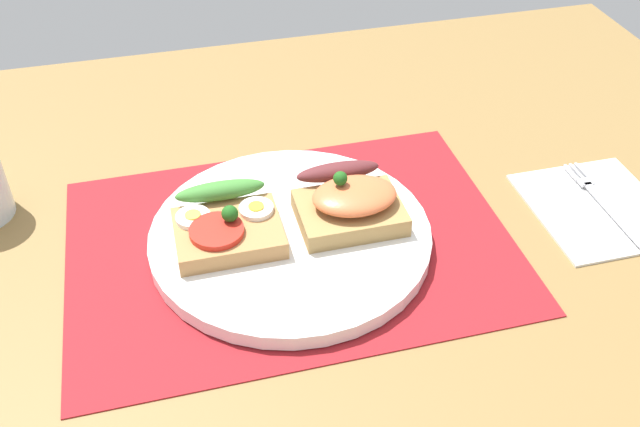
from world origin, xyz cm
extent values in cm
cube|color=olive|center=(0.00, 0.00, -1.60)|extent=(120.00, 90.00, 3.20)
cube|color=maroon|center=(0.00, 0.00, 0.15)|extent=(43.32, 31.04, 0.30)
cylinder|color=white|center=(0.00, 0.00, 1.07)|extent=(27.59, 27.59, 1.54)
cube|color=#B07C48|center=(-6.01, -0.04, 2.77)|extent=(10.09, 8.02, 1.86)
cylinder|color=red|center=(-7.15, -0.89, 4.01)|extent=(5.12, 5.12, 0.60)
ellipsoid|color=#3E8132|center=(-6.01, 4.36, 4.61)|extent=(8.88, 2.20, 1.80)
sphere|color=#1E5919|center=(-5.69, -0.04, 5.11)|extent=(1.60, 1.60, 1.60)
cylinder|color=white|center=(-9.03, 1.71, 3.96)|extent=(3.35, 3.35, 0.50)
cylinder|color=yellow|center=(-9.03, 1.71, 4.29)|extent=(1.51, 1.51, 0.16)
cylinder|color=white|center=(-2.98, 1.48, 3.96)|extent=(3.35, 3.35, 0.50)
cylinder|color=yellow|center=(-2.98, 1.48, 4.29)|extent=(1.51, 1.51, 0.16)
cube|color=#A58049|center=(6.01, 0.19, 2.84)|extent=(10.18, 7.66, 1.99)
ellipsoid|color=#E26C3D|center=(6.45, -0.24, 4.87)|extent=(8.35, 6.13, 2.08)
ellipsoid|color=#5D2528|center=(6.01, 4.42, 4.73)|extent=(8.65, 2.20, 1.80)
sphere|color=#1E5919|center=(5.21, 0.79, 6.61)|extent=(1.40, 1.40, 1.40)
cube|color=white|center=(32.46, -2.57, 0.30)|extent=(13.61, 14.99, 0.60)
cube|color=#B7B7BC|center=(33.07, -4.86, 0.76)|extent=(0.80, 11.46, 0.32)
cube|color=#B7B7BC|center=(33.07, 1.07, 0.76)|extent=(1.50, 1.20, 0.32)
cube|color=#B7B7BC|center=(32.42, 3.07, 0.76)|extent=(0.32, 2.80, 0.32)
cube|color=#B7B7BC|center=(33.07, 3.07, 0.76)|extent=(0.32, 2.80, 0.32)
cube|color=#B7B7BC|center=(33.72, 3.07, 0.76)|extent=(0.32, 2.80, 0.32)
camera|label=1|loc=(-10.29, -52.03, 47.57)|focal=40.25mm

